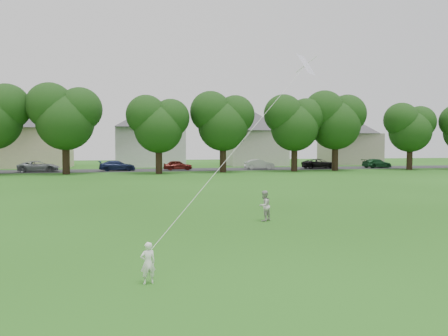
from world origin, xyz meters
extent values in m
plane|color=#1F4F12|center=(0.00, 0.00, 0.00)|extent=(160.00, 160.00, 0.00)
cube|color=#2D2D30|center=(0.00, 42.00, 0.01)|extent=(90.00, 7.00, 0.01)
imported|color=white|center=(-2.49, -3.15, 0.47)|extent=(0.39, 0.30, 0.94)
imported|color=beige|center=(2.48, 4.05, 0.62)|extent=(0.77, 0.75, 1.25)
plane|color=white|center=(4.95, 5.73, 6.72)|extent=(1.19, 1.18, 0.92)
cylinder|color=white|center=(1.23, 1.29, 3.70)|extent=(0.01, 0.01, 13.06)
cylinder|color=black|center=(-9.54, 36.04, 1.88)|extent=(0.76, 0.76, 3.76)
cylinder|color=black|center=(0.20, 34.80, 1.65)|extent=(0.72, 0.72, 3.30)
cylinder|color=black|center=(7.51, 35.79, 1.79)|extent=(0.75, 0.75, 3.57)
cylinder|color=black|center=(16.15, 35.77, 1.75)|extent=(0.74, 0.74, 3.51)
cylinder|color=black|center=(21.56, 36.17, 1.88)|extent=(0.76, 0.76, 3.76)
cylinder|color=black|center=(31.73, 36.07, 1.63)|extent=(0.72, 0.72, 3.27)
imported|color=gray|center=(-13.25, 41.00, 0.65)|extent=(4.72, 2.44, 1.27)
imported|color=#141E40|center=(-4.39, 41.00, 0.63)|extent=(4.46, 2.20, 1.25)
imported|color=#5F1713|center=(2.91, 41.00, 0.62)|extent=(3.60, 1.50, 1.22)
imported|color=#B0B0B0|center=(13.40, 41.00, 0.64)|extent=(3.93, 1.63, 1.27)
imported|color=black|center=(21.73, 41.00, 0.65)|extent=(4.61, 2.18, 1.27)
imported|color=#184824|center=(30.18, 41.00, 0.62)|extent=(4.35, 2.20, 1.21)
cube|color=beige|center=(-16.00, 52.00, 2.72)|extent=(9.87, 6.82, 5.45)
pyramid|color=#464448|center=(-16.00, 52.00, 8.44)|extent=(14.24, 14.24, 3.00)
cube|color=silver|center=(0.00, 52.00, 2.81)|extent=(9.67, 7.64, 5.62)
pyramid|color=#464448|center=(0.00, 52.00, 8.71)|extent=(13.95, 13.95, 3.09)
cube|color=beige|center=(16.00, 52.00, 2.64)|extent=(8.69, 7.28, 5.27)
pyramid|color=#464448|center=(16.00, 52.00, 8.17)|extent=(12.53, 12.53, 2.90)
cube|color=#A49A88|center=(32.00, 52.00, 2.47)|extent=(8.38, 6.70, 4.94)
pyramid|color=#464448|center=(32.00, 52.00, 7.65)|extent=(12.09, 12.09, 2.72)
camera|label=1|loc=(-2.85, -12.89, 3.10)|focal=35.00mm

